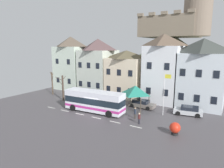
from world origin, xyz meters
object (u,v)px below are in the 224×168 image
townhouse_01 (98,66)px  townhouse_03 (163,69)px  bus_shelter (135,90)px  flagpole (165,91)px  bare_tree_00 (52,83)px  parked_car_01 (142,104)px  pedestrian_01 (139,117)px  bare_tree_01 (63,88)px  hilltop_castle (170,56)px  parked_car_00 (81,93)px  pedestrian_00 (135,112)px  transit_bus (94,101)px  townhouse_04 (201,74)px  public_bench (135,102)px  townhouse_02 (126,74)px  townhouse_00 (71,63)px  parked_car_02 (188,111)px  harbour_buoy (175,128)px

townhouse_01 → townhouse_03: (14.21, -0.61, 0.27)m
bus_shelter → flagpole: 4.77m
bare_tree_00 → parked_car_01: bearing=3.6°
townhouse_03 → pedestrian_01: bearing=-85.8°
bare_tree_01 → bare_tree_00: bearing=156.6°
hilltop_castle → parked_car_00: (-10.28, -25.66, -6.48)m
bare_tree_01 → pedestrian_01: bearing=-10.8°
flagpole → bare_tree_00: bearing=178.5°
bus_shelter → pedestrian_00: size_ratio=2.37×
bus_shelter → hilltop_castle: bearing=95.1°
parked_car_01 → pedestrian_01: (2.48, -6.63, 0.26)m
transit_bus → parked_car_01: 7.83m
townhouse_04 → public_bench: size_ratio=7.33×
townhouse_02 → pedestrian_01: (8.11, -11.92, -3.61)m
townhouse_01 → townhouse_03: 14.23m
townhouse_03 → pedestrian_01: 12.81m
townhouse_01 → pedestrian_01: 20.07m
townhouse_03 → public_bench: bearing=-125.3°
townhouse_00 → bare_tree_00: 7.25m
parked_car_01 → flagpole: size_ratio=0.70×
townhouse_00 → townhouse_03: bearing=0.0°
pedestrian_01 → townhouse_01: bearing=140.7°
flagpole → bare_tree_00: 23.42m
townhouse_04 → parked_car_02: (-0.70, -4.76, -4.87)m
bare_tree_00 → townhouse_01: bearing=46.3°
hilltop_castle → flagpole: bearing=-75.7°
townhouse_00 → townhouse_01: bearing=4.9°
townhouse_03 → townhouse_01: bearing=177.5°
bare_tree_00 → pedestrian_00: bearing=-11.0°
public_bench → flagpole: 6.91m
hilltop_castle → transit_bus: hilltop_castle is taller
public_bench → flagpole: (5.61, -2.59, 3.09)m
townhouse_02 → flagpole: 12.12m
townhouse_00 → pedestrian_00: bearing=-26.2°
townhouse_03 → flagpole: 7.74m
transit_bus → bus_shelter: 6.58m
townhouse_02 → parked_car_01: townhouse_02 is taller
parked_car_00 → harbour_buoy: 22.09m
townhouse_04 → public_bench: (-9.32, -4.25, -5.03)m
parked_car_02 → bare_tree_00: 26.49m
townhouse_02 → bare_tree_01: size_ratio=1.96×
townhouse_02 → parked_car_02: bearing=-21.4°
parked_car_02 → townhouse_01: bearing=-24.0°
transit_bus → parked_car_02: size_ratio=2.28×
hilltop_castle → parked_car_02: (10.19, -26.10, -6.49)m
bare_tree_01 → townhouse_03: bearing=28.9°
pedestrian_00 → flagpole: 5.18m
pedestrian_00 → bus_shelter: bearing=115.1°
bus_shelter → harbour_buoy: bus_shelter is taller
townhouse_03 → parked_car_01: size_ratio=2.82×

